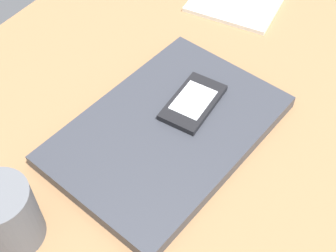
% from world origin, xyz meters
% --- Properties ---
extents(desk_surface, '(1.20, 0.80, 0.03)m').
position_xyz_m(desk_surface, '(0.00, 0.00, 0.01)').
color(desk_surface, olive).
rests_on(desk_surface, ground).
extents(laptop_closed, '(0.36, 0.27, 0.02)m').
position_xyz_m(laptop_closed, '(-0.08, 0.01, 0.04)').
color(laptop_closed, '#33353D').
rests_on(laptop_closed, desk_surface).
extents(cell_phone_on_laptop, '(0.11, 0.06, 0.01)m').
position_xyz_m(cell_phone_on_laptop, '(-0.13, 0.02, 0.06)').
color(cell_phone_on_laptop, black).
rests_on(cell_phone_on_laptop, laptop_closed).
extents(notepad, '(0.17, 0.18, 0.01)m').
position_xyz_m(notepad, '(-0.43, -0.06, 0.03)').
color(notepad, white).
rests_on(notepad, desk_surface).
extents(pen_cup, '(0.08, 0.08, 0.09)m').
position_xyz_m(pen_cup, '(0.16, -0.07, 0.08)').
color(pen_cup, '#595B60').
rests_on(pen_cup, desk_surface).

